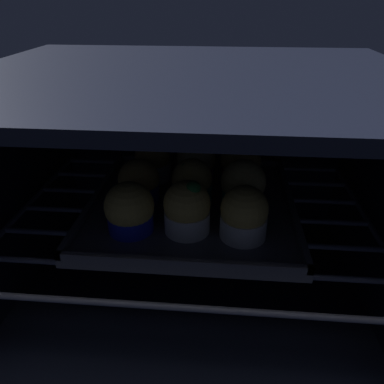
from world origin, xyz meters
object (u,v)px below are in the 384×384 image
(muffin_row0_col0, at_px, (130,210))
(muffin_row1_col0, at_px, (139,183))
(muffin_row1_col2, at_px, (243,186))
(muffin_row2_col0, at_px, (153,161))
(muffin_row0_col2, at_px, (244,215))
(muffin_row2_col2, at_px, (241,164))
(muffin_row1_col1, at_px, (189,184))
(baking_tray, at_px, (192,205))
(muffin_row2_col1, at_px, (196,162))
(muffin_row0_col1, at_px, (186,209))

(muffin_row0_col0, xyz_separation_m, muffin_row1_col0, (-0.00, 0.08, -0.00))
(muffin_row1_col0, distance_m, muffin_row1_col2, 0.16)
(muffin_row0_col0, distance_m, muffin_row2_col0, 0.16)
(muffin_row0_col0, distance_m, muffin_row0_col2, 0.15)
(muffin_row2_col0, xyz_separation_m, muffin_row2_col2, (0.15, -0.00, 0.00))
(muffin_row2_col2, bearing_deg, muffin_row1_col1, -136.59)
(muffin_row0_col2, height_order, muffin_row2_col2, muffin_row2_col2)
(baking_tray, distance_m, muffin_row0_col0, 0.12)
(muffin_row1_col2, height_order, muffin_row2_col1, muffin_row1_col2)
(muffin_row1_col2, height_order, muffin_row2_col0, muffin_row1_col2)
(muffin_row0_col0, bearing_deg, muffin_row1_col0, 93.24)
(muffin_row0_col1, bearing_deg, muffin_row2_col0, 115.37)
(muffin_row0_col0, height_order, muffin_row2_col1, muffin_row2_col1)
(muffin_row0_col1, relative_size, muffin_row1_col0, 1.13)
(muffin_row0_col1, xyz_separation_m, muffin_row2_col0, (-0.07, 0.16, -0.00))
(muffin_row0_col0, bearing_deg, muffin_row2_col1, 64.99)
(muffin_row1_col2, bearing_deg, muffin_row0_col2, -91.07)
(muffin_row2_col0, xyz_separation_m, muffin_row2_col1, (0.07, 0.00, -0.00))
(muffin_row0_col0, height_order, muffin_row1_col0, muffin_row0_col0)
(baking_tray, height_order, muffin_row2_col2, muffin_row2_col2)
(muffin_row2_col1, bearing_deg, muffin_row0_col0, -115.01)
(muffin_row0_col1, xyz_separation_m, muffin_row2_col1, (0.00, 0.16, -0.00))
(muffin_row0_col2, bearing_deg, muffin_row2_col2, 89.97)
(muffin_row0_col0, bearing_deg, muffin_row1_col2, 26.70)
(baking_tray, relative_size, muffin_row1_col0, 4.48)
(muffin_row0_col0, xyz_separation_m, muffin_row2_col2, (0.15, 0.16, 0.00))
(baking_tray, height_order, muffin_row1_col0, muffin_row1_col0)
(baking_tray, height_order, muffin_row1_col2, muffin_row1_col2)
(muffin_row0_col2, distance_m, muffin_row2_col0, 0.22)
(baking_tray, relative_size, muffin_row0_col1, 3.95)
(baking_tray, relative_size, muffin_row1_col1, 4.30)
(muffin_row0_col0, xyz_separation_m, muffin_row2_col0, (0.00, 0.16, 0.00))
(muffin_row0_col2, bearing_deg, baking_tray, 132.41)
(muffin_row0_col1, bearing_deg, baking_tray, 88.85)
(muffin_row1_col0, height_order, muffin_row2_col2, muffin_row2_col2)
(muffin_row0_col2, xyz_separation_m, muffin_row1_col2, (0.00, 0.08, 0.00))
(muffin_row1_col0, height_order, muffin_row1_col1, muffin_row1_col1)
(baking_tray, distance_m, muffin_row2_col1, 0.09)
(baking_tray, relative_size, muffin_row2_col0, 4.32)
(muffin_row1_col1, distance_m, muffin_row1_col2, 0.08)
(muffin_row1_col2, bearing_deg, muffin_row0_col1, -137.09)
(muffin_row2_col0, relative_size, muffin_row2_col2, 0.96)
(muffin_row2_col0, bearing_deg, muffin_row1_col0, -94.55)
(muffin_row0_col2, relative_size, muffin_row1_col1, 1.02)
(muffin_row0_col1, height_order, muffin_row1_col0, muffin_row0_col1)
(muffin_row0_col0, height_order, muffin_row1_col1, muffin_row1_col1)
(muffin_row0_col1, distance_m, muffin_row0_col2, 0.08)
(baking_tray, xyz_separation_m, muffin_row2_col0, (-0.08, 0.08, 0.04))
(muffin_row0_col2, height_order, muffin_row2_col0, muffin_row0_col2)
(muffin_row0_col2, xyz_separation_m, muffin_row2_col0, (-0.15, 0.16, -0.00))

